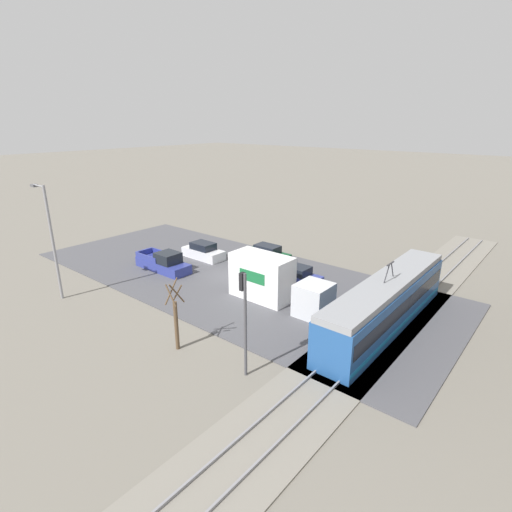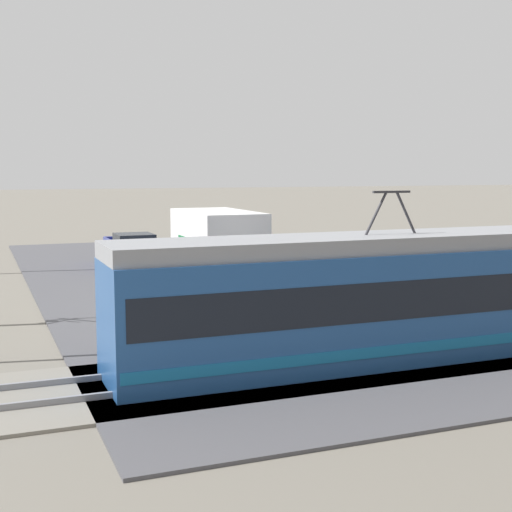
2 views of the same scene
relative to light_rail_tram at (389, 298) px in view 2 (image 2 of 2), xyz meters
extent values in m
plane|color=slate|center=(-0.03, -14.25, -1.68)|extent=(320.00, 320.00, 0.00)
cube|color=#4C4C51|center=(-0.03, -14.25, -1.64)|extent=(16.23, 38.36, 0.08)
cube|color=gray|center=(-0.03, 0.00, -1.64)|extent=(53.49, 4.40, 0.08)
cube|color=gray|center=(-0.03, -0.72, -1.53)|extent=(52.42, 0.10, 0.14)
cube|color=gray|center=(-0.03, 0.72, -1.53)|extent=(52.42, 0.10, 0.14)
cube|color=#235193|center=(0.00, 0.00, -0.16)|extent=(14.98, 2.54, 2.89)
cube|color=black|center=(0.00, 0.00, 0.19)|extent=(14.53, 2.57, 0.96)
cube|color=#1970AD|center=(0.00, 0.00, -1.05)|extent=(14.83, 2.58, 0.28)
cube|color=gray|center=(0.00, 0.00, 1.50)|extent=(14.98, 2.34, 0.41)
cylinder|color=#2D2D33|center=(-0.45, 0.00, 2.25)|extent=(0.66, 0.07, 1.15)
cylinder|color=#2D2D33|center=(0.45, 0.00, 2.25)|extent=(0.66, 0.07, 1.15)
cube|color=#2D2D33|center=(0.00, 0.00, 2.80)|extent=(1.10, 0.08, 0.06)
cube|color=silver|center=(1.72, -4.46, -0.43)|extent=(2.33, 2.26, 2.35)
cube|color=white|center=(1.72, -9.12, 0.12)|extent=(2.33, 4.80, 3.46)
cube|color=#196B38|center=(2.90, -9.12, 0.47)|extent=(0.02, 2.40, 0.86)
cube|color=navy|center=(2.75, -19.93, -1.17)|extent=(1.96, 5.76, 0.87)
cube|color=black|center=(2.75, -19.12, -0.27)|extent=(1.81, 1.96, 0.94)
cube|color=navy|center=(3.66, -21.14, -0.48)|extent=(0.12, 2.88, 0.51)
cube|color=navy|center=(1.85, -21.14, -0.48)|extent=(0.12, 2.88, 0.51)
cube|color=navy|center=(2.75, -22.70, -0.48)|extent=(1.81, 0.23, 0.51)
cube|color=red|center=(3.52, -22.78, -0.91)|extent=(0.14, 0.04, 0.18)
cube|color=silver|center=(-1.91, -19.51, -1.15)|extent=(1.86, 4.46, 0.92)
cube|color=black|center=(-1.91, -19.51, -0.35)|extent=(1.60, 2.32, 0.67)
cube|color=#0C4723|center=(-5.25, -14.01, -1.14)|extent=(1.74, 4.59, 0.93)
cube|color=black|center=(-5.25, -14.01, -0.34)|extent=(1.50, 2.38, 0.68)
cube|color=navy|center=(-2.20, -8.59, -1.14)|extent=(1.85, 4.34, 0.93)
cube|color=black|center=(-2.20, -8.59, -0.34)|extent=(1.59, 2.26, 0.68)
camera|label=1|loc=(23.86, 8.59, 11.44)|focal=28.00mm
camera|label=2|loc=(10.15, 15.98, 3.38)|focal=50.00mm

